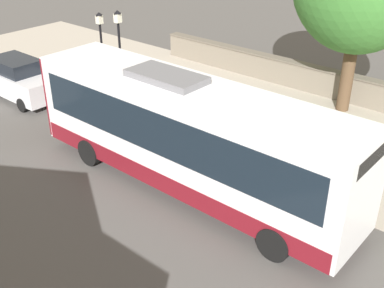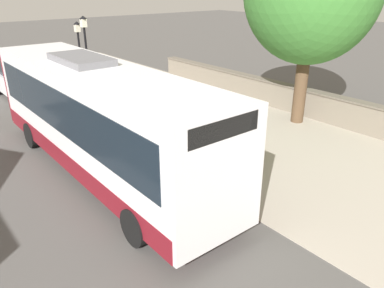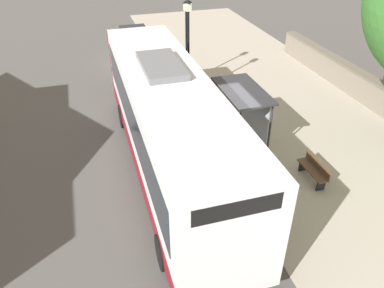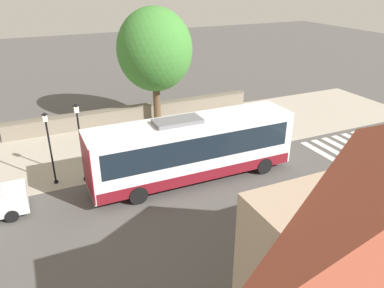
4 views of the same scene
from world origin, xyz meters
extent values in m
plane|color=#514F4C|center=(0.00, 0.00, 0.00)|extent=(120.00, 120.00, 0.00)
cube|color=#ADA393|center=(-4.50, 0.00, 0.01)|extent=(9.00, 44.00, 0.02)
cube|color=white|center=(1.89, 0.24, 2.03)|extent=(2.59, 11.84, 3.17)
cube|color=black|center=(1.89, 0.24, 2.45)|extent=(2.63, 10.89, 1.39)
cube|color=maroon|center=(1.89, 0.24, 0.77)|extent=(2.63, 11.60, 0.63)
cube|color=maroon|center=(1.89, -5.65, 2.03)|extent=(2.63, 0.06, 3.04)
cube|color=black|center=(1.89, 6.12, 3.30)|extent=(1.94, 0.08, 0.44)
cube|color=slate|center=(1.89, -0.65, 3.73)|extent=(1.30, 2.60, 0.22)
cylinder|color=black|center=(0.68, 4.38, 0.50)|extent=(0.30, 1.00, 1.00)
cylinder|color=black|center=(3.11, 4.38, 0.50)|extent=(0.30, 1.00, 1.00)
cylinder|color=black|center=(0.68, -3.43, 0.50)|extent=(0.30, 1.00, 1.00)
cylinder|color=black|center=(3.11, -3.43, 0.50)|extent=(0.30, 1.00, 1.00)
cylinder|color=#2D2D33|center=(-0.54, -1.87, 1.19)|extent=(0.08, 0.08, 2.38)
cylinder|color=#2D2D33|center=(-0.54, 0.70, 1.19)|extent=(0.08, 0.08, 2.38)
cylinder|color=#2D2D33|center=(-1.76, -1.87, 1.19)|extent=(0.08, 0.08, 2.38)
cylinder|color=#2D2D33|center=(-1.76, 0.70, 1.19)|extent=(0.08, 0.08, 2.38)
cube|color=#2D2D33|center=(-1.15, -0.58, 2.42)|extent=(1.52, 2.87, 0.08)
cube|color=silver|center=(-1.74, -0.58, 1.31)|extent=(0.03, 2.31, 1.90)
cylinder|color=#2D3347|center=(0.20, 4.79, 0.39)|extent=(0.12, 0.12, 0.78)
cylinder|color=#2D3347|center=(0.36, 4.79, 0.39)|extent=(0.12, 0.12, 0.78)
cube|color=#38609E|center=(0.28, 4.79, 1.09)|extent=(0.34, 0.22, 0.63)
sphere|color=tan|center=(0.28, 4.79, 1.51)|extent=(0.21, 0.21, 0.21)
cube|color=brown|center=(-2.73, 2.30, 0.45)|extent=(0.40, 1.45, 0.06)
cube|color=brown|center=(-2.90, 2.30, 0.68)|extent=(0.04, 1.45, 0.40)
cube|color=black|center=(-2.73, 1.72, 0.23)|extent=(0.32, 0.06, 0.45)
cube|color=black|center=(-2.73, 2.88, 0.23)|extent=(0.32, 0.06, 0.45)
cylinder|color=black|center=(-0.83, -7.14, 0.08)|extent=(0.24, 0.24, 0.16)
cylinder|color=black|center=(-0.83, -7.14, 1.91)|extent=(0.10, 0.10, 3.81)
cube|color=silver|center=(-0.83, -7.14, 3.99)|extent=(0.24, 0.24, 0.35)
pyramid|color=black|center=(-0.83, -7.14, 4.23)|extent=(0.28, 0.28, 0.14)
cylinder|color=black|center=(-0.48, -5.53, 0.08)|extent=(0.24, 0.24, 0.16)
cylinder|color=black|center=(-0.48, -5.53, 2.09)|extent=(0.10, 0.10, 4.19)
cube|color=silver|center=(-0.48, -5.53, 4.36)|extent=(0.24, 0.24, 0.35)
pyramid|color=black|center=(-0.48, -5.53, 4.61)|extent=(0.28, 0.28, 0.14)
cube|color=silver|center=(1.23, -10.99, 0.78)|extent=(1.84, 4.68, 1.02)
cube|color=black|center=(1.23, -11.11, 1.61)|extent=(1.56, 2.44, 0.63)
cylinder|color=black|center=(0.36, -9.47, 0.32)|extent=(0.22, 0.64, 0.64)
cylinder|color=black|center=(2.10, -9.47, 0.32)|extent=(0.22, 0.64, 0.64)
cylinder|color=black|center=(0.36, -12.51, 0.32)|extent=(0.22, 0.64, 0.64)
cylinder|color=black|center=(2.10, -12.51, 0.32)|extent=(0.22, 0.64, 0.64)
camera|label=1|loc=(12.27, 9.30, 8.99)|focal=45.00mm
camera|label=2|loc=(6.86, 11.18, 6.00)|focal=35.00mm
camera|label=3|loc=(4.31, 11.09, 8.40)|focal=35.00mm
camera|label=4|loc=(19.35, -7.77, 10.96)|focal=35.00mm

